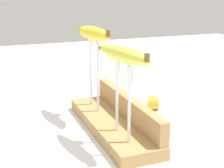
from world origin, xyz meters
TOP-DOWN VIEW (x-y plane):
  - ground_plane at (0.00, 0.00)m, footprint 3.00×3.00m
  - wooden_board at (0.00, 0.00)m, footprint 0.42×0.12m
  - board_backstop at (0.00, 0.05)m, footprint 0.41×0.03m
  - fork_stand_left at (-0.11, -0.01)m, footprint 0.09×0.01m
  - fork_stand_right at (0.11, -0.01)m, footprint 0.10×0.01m
  - banana_raised_left at (-0.11, -0.01)m, footprint 0.18×0.07m
  - banana_raised_right at (0.11, -0.01)m, footprint 0.20×0.08m
  - banana_chunk_near at (-0.11, 0.18)m, footprint 0.06×0.05m

SIDE VIEW (x-z plane):
  - ground_plane at x=0.00m, z-range 0.00..0.00m
  - wooden_board at x=0.00m, z-range 0.00..0.03m
  - banana_chunk_near at x=-0.11m, z-range 0.00..0.04m
  - board_backstop at x=0.00m, z-range 0.03..0.09m
  - fork_stand_right at x=0.11m, z-range 0.05..0.23m
  - fork_stand_left at x=-0.11m, z-range 0.05..0.25m
  - banana_raised_right at x=0.11m, z-range 0.21..0.25m
  - banana_raised_left at x=-0.11m, z-range 0.23..0.27m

